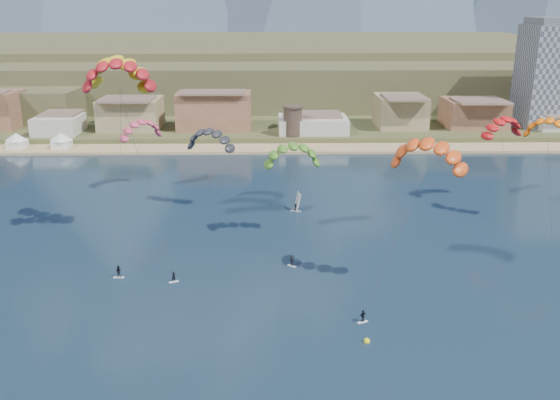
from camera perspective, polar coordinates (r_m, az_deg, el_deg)
name	(u,v)px	position (r m, az deg, el deg)	size (l,w,h in m)	color
ground	(285,389)	(64.49, 0.50, -17.70)	(2400.00, 2400.00, 0.00)	black
beach	(275,148)	(162.52, -0.44, 5.00)	(2200.00, 12.00, 0.90)	tan
land	(271,43)	(613.24, -0.86, 14.89)	(2200.00, 900.00, 4.00)	brown
foothills	(320,67)	(286.98, 3.90, 12.61)	(940.00, 210.00, 18.00)	brown
town	(139,110)	(180.80, -13.42, 8.39)	(400.00, 24.00, 12.00)	beige
apartment_tower	(556,73)	(200.74, 25.03, 10.98)	(20.00, 16.00, 32.00)	gray
watchtower	(293,121)	(169.17, 1.24, 7.65)	(5.82, 5.82, 8.60)	#47382D
kitesurfer_red	(118,70)	(92.16, -15.34, 11.95)	(14.98, 15.17, 32.46)	silver
kitesurfer_yellow	(120,68)	(95.98, -15.18, 12.12)	(13.10, 19.36, 32.34)	silver
kitesurfer_orange	(429,149)	(78.22, 14.11, 4.73)	(15.11, 13.14, 23.83)	silver
kitesurfer_green	(293,152)	(94.72, 1.22, 4.64)	(10.00, 12.95, 18.58)	silver
distant_kite_pink	(141,126)	(125.32, -13.26, 6.96)	(9.64, 9.21, 17.41)	#262626
distant_kite_dark	(210,136)	(111.09, -6.75, 6.16)	(10.46, 7.49, 17.90)	#262626
distant_kite_orange	(550,125)	(112.60, 24.52, 6.58)	(9.00, 8.04, 20.86)	#262626
distant_kite_red	(503,124)	(121.11, 20.66, 6.90)	(10.08, 7.78, 19.31)	#262626
windsurfer	(296,205)	(113.48, 1.59, -0.52)	(2.20, 2.38, 3.68)	silver
buoy	(367,341)	(72.54, 8.35, -13.28)	(0.77, 0.77, 0.77)	yellow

